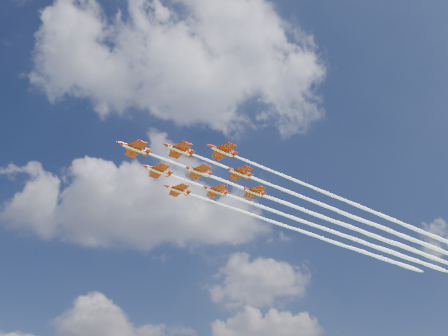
{
  "coord_description": "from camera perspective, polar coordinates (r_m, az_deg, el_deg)",
  "views": [
    {
      "loc": [
        -4.91,
        -110.18,
        16.7
      ],
      "look_at": [
        1.37,
        -0.73,
        90.64
      ],
      "focal_mm": 35.0,
      "sensor_mm": 36.0,
      "label": 1
    }
  ],
  "objects": [
    {
      "name": "jet_lead",
      "position": [
        156.51,
        11.23,
        -5.74
      ],
      "size": [
        120.93,
        74.61,
        2.49
      ],
      "rotation": [
        0.0,
        0.0,
        0.54
      ],
      "color": "#A61B09"
    },
    {
      "name": "jet_row2_port",
      "position": [
        159.85,
        15.52,
        -5.74
      ],
      "size": [
        120.93,
        74.61,
        2.49
      ],
      "rotation": [
        0.0,
        0.0,
        0.54
      ],
      "color": "#A61B09"
    },
    {
      "name": "jet_row2_starb",
      "position": [
        167.25,
        12.3,
        -7.52
      ],
      "size": [
        120.93,
        74.61,
        2.49
      ],
      "rotation": [
        0.0,
        0.0,
        0.54
      ],
      "color": "#A61B09"
    },
    {
      "name": "jet_row3_port",
      "position": [
        164.03,
        19.61,
        -5.71
      ],
      "size": [
        120.93,
        74.61,
        2.49
      ],
      "rotation": [
        0.0,
        0.0,
        0.54
      ],
      "color": "#A61B09"
    },
    {
      "name": "jet_row3_centre",
      "position": [
        170.78,
        16.3,
        -7.48
      ],
      "size": [
        120.93,
        74.61,
        2.49
      ],
      "rotation": [
        0.0,
        0.0,
        0.54
      ],
      "color": "#A61B09"
    },
    {
      "name": "jet_row3_starb",
      "position": [
        178.18,
        13.24,
        -9.09
      ],
      "size": [
        120.93,
        74.61,
        2.49
      ],
      "rotation": [
        0.0,
        0.0,
        0.54
      ],
      "color": "#A61B09"
    },
    {
      "name": "jet_row4_port",
      "position": [
        175.09,
        20.13,
        -7.41
      ],
      "size": [
        120.93,
        74.61,
        2.49
      ],
      "rotation": [
        0.0,
        0.0,
        0.54
      ],
      "color": "#A61B09"
    },
    {
      "name": "jet_row4_starb",
      "position": [
        181.87,
        17.0,
        -9.01
      ],
      "size": [
        120.93,
        74.61,
        2.49
      ],
      "rotation": [
        0.0,
        0.0,
        0.54
      ],
      "color": "#A61B09"
    },
    {
      "name": "jet_tail",
      "position": [
        186.29,
        20.6,
        -8.9
      ],
      "size": [
        120.93,
        74.61,
        2.49
      ],
      "rotation": [
        0.0,
        0.0,
        0.54
      ],
      "color": "#A61B09"
    }
  ]
}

